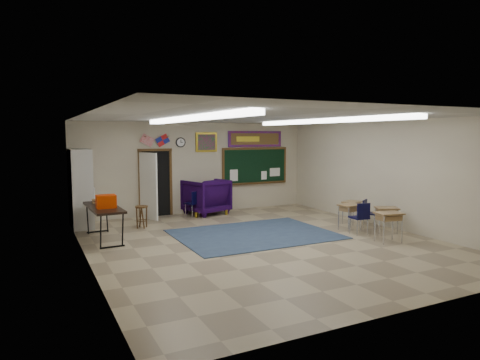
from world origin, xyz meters
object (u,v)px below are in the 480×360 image
student_desk_front_right (352,211)px  folding_table (104,221)px  wingback_armchair (206,196)px  wooden_stool (142,217)px  student_desk_front_left (350,216)px

student_desk_front_right → folding_table: size_ratio=0.32×
wingback_armchair → wooden_stool: size_ratio=2.05×
wingback_armchair → student_desk_front_left: wingback_armchair is taller
wingback_armchair → student_desk_front_right: (3.23, -3.39, -0.21)m
wingback_armchair → student_desk_front_right: bearing=116.7°
student_desk_front_left → folding_table: 6.46m
student_desk_front_right → wooden_stool: student_desk_front_right is taller
folding_table → wooden_stool: size_ratio=3.30×
student_desk_front_right → folding_table: bearing=147.9°
student_desk_front_left → folding_table: (-6.19, 1.86, 0.06)m
student_desk_front_left → student_desk_front_right: size_ratio=1.07×
student_desk_front_left → student_desk_front_right: (0.62, 0.64, -0.03)m
wingback_armchair → student_desk_front_left: bearing=105.9°
wingback_armchair → wooden_stool: bearing=10.2°
student_desk_front_left → wooden_stool: bearing=143.6°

